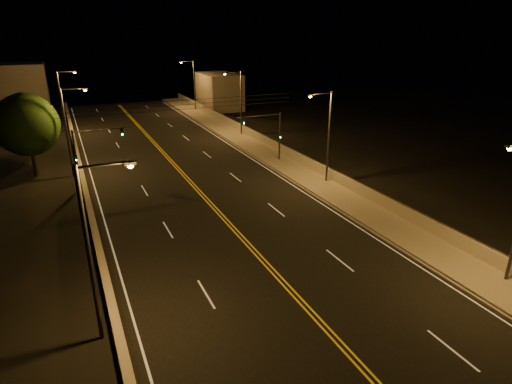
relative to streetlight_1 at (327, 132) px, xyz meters
name	(u,v)px	position (x,y,z in m)	size (l,w,h in m)	color
road	(223,217)	(-11.51, -3.26, -5.06)	(18.00, 120.00, 0.02)	black
sidewalk	(337,195)	(-0.71, -3.26, -4.92)	(3.60, 120.00, 0.30)	gray
curb	(319,199)	(-2.58, -3.26, -4.99)	(0.14, 120.00, 0.15)	gray
parapet_wall	(353,185)	(0.94, -3.26, -4.27)	(0.30, 120.00, 1.00)	#9F9384
jersey_barrier	(95,235)	(-21.00, -3.26, -4.64)	(0.45, 120.00, 0.86)	#9F9384
distant_building_right	(219,91)	(4.99, 42.88, -1.92)	(6.00, 10.00, 6.31)	gray
distant_building_left	(22,89)	(-27.51, 52.89, -0.87)	(8.00, 8.00, 8.39)	gray
parapet_rail	(353,180)	(0.94, -3.26, -3.74)	(0.06, 0.06, 120.00)	black
lane_markings	(223,217)	(-11.51, -3.33, -5.05)	(17.32, 116.00, 0.00)	silver
streetlight_1	(327,132)	(0.00, 0.00, 0.00)	(2.55, 0.28, 8.73)	#2D2D33
streetlight_2	(239,99)	(0.00, 21.18, 0.00)	(2.55, 0.28, 8.73)	#2D2D33
streetlight_3	(193,82)	(0.00, 42.71, 0.00)	(2.55, 0.28, 8.73)	#2D2D33
streetlight_4	(94,243)	(-21.42, -14.09, 0.00)	(2.55, 0.28, 8.73)	#2D2D33
streetlight_5	(69,126)	(-21.42, 12.41, 0.00)	(2.55, 0.28, 8.73)	#2D2D33
streetlight_6	(63,99)	(-21.42, 31.21, 0.00)	(2.55, 0.28, 8.73)	#2D2D33
traffic_signal_right	(271,131)	(-1.58, 8.28, -1.52)	(5.11, 0.31, 5.53)	#2D2D33
traffic_signal_left	(88,150)	(-20.25, 8.28, -1.52)	(5.11, 0.31, 5.53)	#2D2D33
overhead_wires	(184,105)	(-11.51, 6.24, 2.33)	(22.00, 0.03, 0.83)	black
tree_0	(27,125)	(-25.16, 14.09, 0.12)	(6.07, 6.07, 8.23)	black
tree_1	(27,120)	(-25.76, 24.06, -1.20)	(4.54, 4.54, 6.15)	black
tree_2	(24,110)	(-26.37, 31.57, -1.16)	(4.58, 4.58, 6.20)	black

